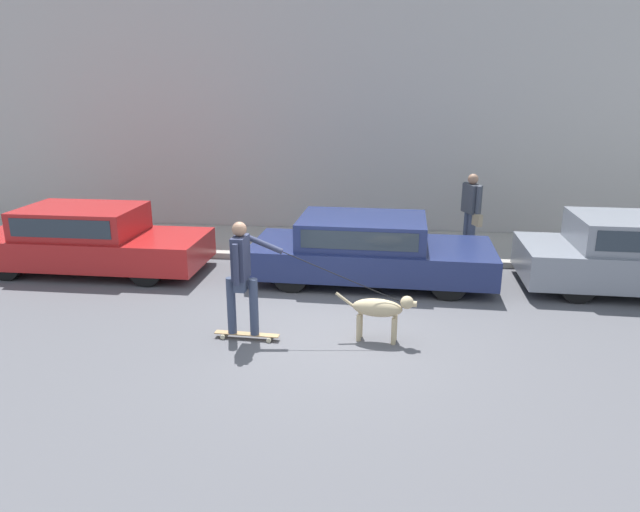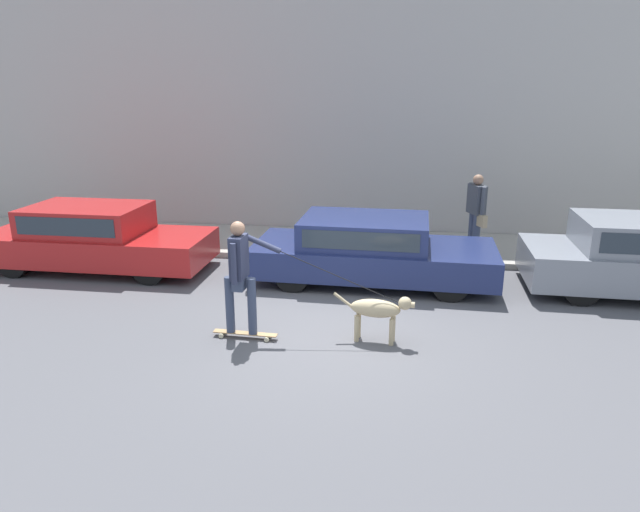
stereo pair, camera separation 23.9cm
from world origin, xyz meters
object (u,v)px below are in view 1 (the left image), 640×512
(parked_car_0, at_px, (90,241))
(dog, at_px, (380,309))
(parked_car_1, at_px, (369,250))
(pedestrian_with_bag, at_px, (471,209))
(skateboarder, at_px, (242,273))

(parked_car_0, bearing_deg, dog, -24.09)
(parked_car_1, height_order, dog, parked_car_1)
(parked_car_1, distance_m, pedestrian_with_bag, 2.86)
(skateboarder, xyz_separation_m, pedestrian_with_bag, (3.84, 4.68, 0.03))
(dog, distance_m, skateboarder, 2.05)
(parked_car_0, distance_m, pedestrian_with_bag, 7.89)
(parked_car_0, relative_size, parked_car_1, 0.99)
(skateboarder, bearing_deg, dog, 7.31)
(parked_car_0, distance_m, skateboarder, 4.75)
(parked_car_1, distance_m, dog, 2.67)
(skateboarder, height_order, pedestrian_with_bag, pedestrian_with_bag)
(parked_car_1, relative_size, dog, 3.86)
(dog, xyz_separation_m, skateboarder, (-1.98, -0.15, 0.53))
(parked_car_1, xyz_separation_m, pedestrian_with_bag, (2.12, 1.87, 0.44))
(parked_car_0, xyz_separation_m, skateboarder, (3.81, -2.81, 0.39))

